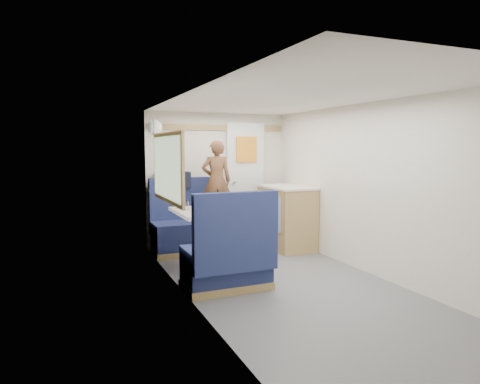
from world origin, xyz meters
name	(u,v)px	position (x,y,z in m)	size (l,w,h in m)	color
floor	(289,286)	(0.00, 0.00, 0.00)	(4.50, 4.50, 0.00)	#515156
ceiling	(291,97)	(0.00, 0.00, 2.00)	(4.50, 4.50, 0.00)	silver
wall_back	(218,179)	(0.00, 2.25, 1.00)	(2.20, 0.02, 2.00)	silver
wall_left	(189,198)	(-1.10, 0.00, 1.00)	(0.02, 4.50, 2.00)	silver
wall_right	(374,190)	(1.10, 0.00, 1.00)	(0.02, 4.50, 2.00)	silver
oak_trim_low	(218,189)	(0.00, 2.23, 0.85)	(2.15, 0.02, 0.08)	olive
oak_trim_high	(218,128)	(0.00, 2.23, 1.78)	(2.15, 0.02, 0.08)	olive
side_window	(167,168)	(-1.08, 1.00, 1.25)	(0.04, 1.30, 0.72)	#9AA98F
rear_door	(246,180)	(0.45, 2.22, 0.97)	(0.62, 0.12, 1.86)	white
dinette_table	(203,223)	(-0.65, 1.00, 0.57)	(0.62, 0.92, 0.72)	white
bench_far	(184,232)	(-0.65, 1.86, 0.30)	(0.90, 0.59, 1.05)	#171D4A
bench_near	(228,262)	(-0.65, 0.14, 0.30)	(0.90, 0.59, 1.05)	#171D4A
ledge	(179,189)	(-0.65, 2.12, 0.88)	(0.90, 0.14, 0.04)	olive
dome_light	(154,127)	(-1.04, 1.85, 1.75)	(0.20, 0.20, 0.20)	white
galley_counter	(286,217)	(0.82, 1.55, 0.47)	(0.57, 0.92, 0.92)	olive
person	(216,181)	(-0.21, 1.71, 1.02)	(0.41, 0.27, 1.13)	brown
duffel_bag	(173,180)	(-0.73, 2.12, 1.01)	(0.48, 0.23, 0.23)	black
tray	(227,212)	(-0.46, 0.69, 0.73)	(0.24, 0.32, 0.02)	white
orange_fruit	(223,206)	(-0.43, 0.87, 0.77)	(0.07, 0.07, 0.07)	orange
cheese_block	(218,211)	(-0.58, 0.65, 0.76)	(0.10, 0.06, 0.03)	#F3DE8C
wine_glass	(199,201)	(-0.69, 0.98, 0.84)	(0.08, 0.08, 0.17)	white
tumbler_left	(206,210)	(-0.73, 0.62, 0.78)	(0.07, 0.07, 0.12)	white
tumbler_mid	(186,206)	(-0.81, 1.13, 0.77)	(0.06, 0.06, 0.10)	white
beer_glass	(218,204)	(-0.43, 1.07, 0.78)	(0.07, 0.07, 0.11)	#935A15
pepper_grinder	(210,207)	(-0.57, 0.97, 0.76)	(0.03, 0.03, 0.09)	black
salt_grinder	(199,207)	(-0.69, 0.99, 0.77)	(0.04, 0.04, 0.10)	silver
bread_loaf	(209,203)	(-0.48, 1.25, 0.77)	(0.13, 0.25, 0.10)	brown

